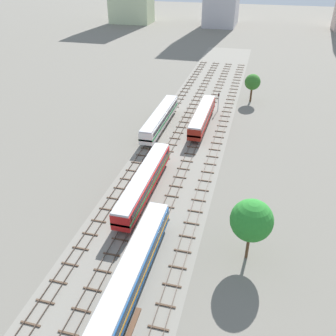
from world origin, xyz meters
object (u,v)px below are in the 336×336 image
at_px(passenger_coach_far_left_mid, 160,118).
at_px(passenger_coach_left_near, 144,181).
at_px(passenger_coach_centre_left_nearest, 134,267).
at_px(signal_post_nearest, 219,99).
at_px(diesel_railcar_centre_left_midfar, 202,116).

bearing_deg(passenger_coach_far_left_mid, passenger_coach_left_near, -80.05).
height_order(passenger_coach_centre_left_nearest, passenger_coach_far_left_mid, same).
relative_size(passenger_coach_left_near, signal_post_nearest, 4.55).
bearing_deg(passenger_coach_centre_left_nearest, passenger_coach_left_near, 104.05).
xyz_separation_m(passenger_coach_centre_left_nearest, signal_post_nearest, (2.27, 57.69, 0.49)).
distance_m(passenger_coach_centre_left_nearest, diesel_railcar_centre_left_midfar, 47.24).
xyz_separation_m(passenger_coach_far_left_mid, signal_post_nearest, (11.33, 13.73, 0.49)).
distance_m(passenger_coach_far_left_mid, diesel_railcar_centre_left_midfar, 9.64).
bearing_deg(signal_post_nearest, passenger_coach_left_near, -99.75).
distance_m(passenger_coach_centre_left_nearest, passenger_coach_left_near, 18.67).
xyz_separation_m(passenger_coach_left_near, passenger_coach_far_left_mid, (-4.53, 25.85, 0.00)).
bearing_deg(diesel_railcar_centre_left_midfar, passenger_coach_left_near, -98.85).
relative_size(passenger_coach_left_near, passenger_coach_far_left_mid, 1.00).
distance_m(passenger_coach_left_near, signal_post_nearest, 40.16).
relative_size(passenger_coach_centre_left_nearest, passenger_coach_left_near, 1.00).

